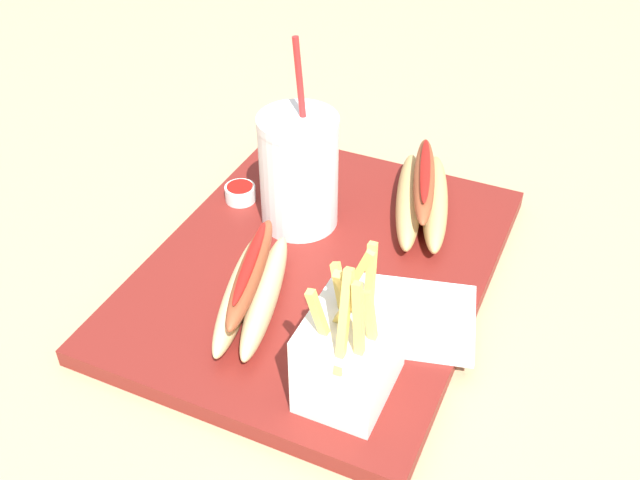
{
  "coord_description": "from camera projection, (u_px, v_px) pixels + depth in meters",
  "views": [
    {
      "loc": [
        -0.55,
        -0.25,
        0.53
      ],
      "look_at": [
        0.0,
        0.0,
        0.05
      ],
      "focal_mm": 41.08,
      "sensor_mm": 36.0,
      "label": 1
    }
  ],
  "objects": [
    {
      "name": "hot_dog_2",
      "position": [
        422.0,
        196.0,
        0.85
      ],
      "size": [
        0.2,
        0.11,
        0.07
      ],
      "color": "tan",
      "rests_on": "food_tray"
    },
    {
      "name": "napkin_stack",
      "position": [
        404.0,
        316.0,
        0.72
      ],
      "size": [
        0.14,
        0.16,
        0.01
      ],
      "primitive_type": "cube",
      "rotation": [
        0.0,
        0.0,
        0.24
      ],
      "color": "white",
      "rests_on": "food_tray"
    },
    {
      "name": "fries_basket",
      "position": [
        350.0,
        352.0,
        0.63
      ],
      "size": [
        0.1,
        0.07,
        0.16
      ],
      "color": "white",
      "rests_on": "food_tray"
    },
    {
      "name": "ketchup_cup_1",
      "position": [
        240.0,
        192.0,
        0.88
      ],
      "size": [
        0.04,
        0.04,
        0.02
      ],
      "color": "white",
      "rests_on": "food_tray"
    },
    {
      "name": "hot_dog_1",
      "position": [
        252.0,
        288.0,
        0.72
      ],
      "size": [
        0.19,
        0.1,
        0.06
      ],
      "color": "#E5C689",
      "rests_on": "food_tray"
    },
    {
      "name": "soda_cup",
      "position": [
        299.0,
        171.0,
        0.81
      ],
      "size": [
        0.09,
        0.09,
        0.22
      ],
      "color": "white",
      "rests_on": "food_tray"
    },
    {
      "name": "ground_plane",
      "position": [
        320.0,
        282.0,
        0.81
      ],
      "size": [
        2.4,
        2.4,
        0.02
      ],
      "primitive_type": "cube",
      "color": "tan"
    },
    {
      "name": "food_tray",
      "position": [
        320.0,
        269.0,
        0.8
      ],
      "size": [
        0.45,
        0.35,
        0.02
      ],
      "primitive_type": "cube",
      "color": "maroon",
      "rests_on": "ground_plane"
    }
  ]
}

